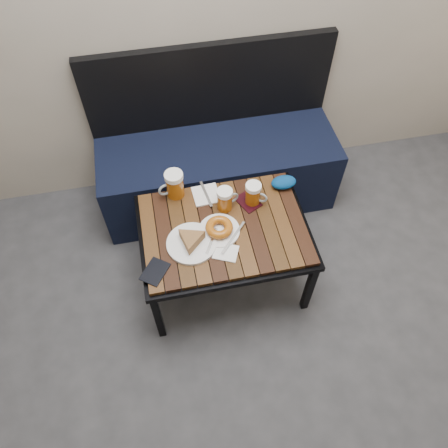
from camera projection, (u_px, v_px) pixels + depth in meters
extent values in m
cube|color=black|center=(218.00, 173.00, 2.69)|extent=(1.40, 0.50, 0.45)
cube|color=black|center=(209.00, 85.00, 2.44)|extent=(1.40, 0.05, 0.50)
cube|color=black|center=(158.00, 317.00, 2.15)|extent=(0.03, 0.03, 0.42)
cube|color=black|center=(309.00, 288.00, 2.24)|extent=(0.04, 0.03, 0.42)
cube|color=black|center=(147.00, 226.00, 2.47)|extent=(0.03, 0.04, 0.42)
cube|color=black|center=(279.00, 205.00, 2.56)|extent=(0.04, 0.04, 0.42)
cube|color=black|center=(224.00, 232.00, 2.17)|extent=(0.84, 0.62, 0.03)
cube|color=#371E0C|center=(224.00, 229.00, 2.15)|extent=(0.80, 0.58, 0.02)
cylinder|color=#9D4D0C|center=(175.00, 186.00, 2.22)|extent=(0.11, 0.11, 0.12)
cylinder|color=white|center=(174.00, 176.00, 2.16)|extent=(0.09, 0.09, 0.03)
torus|color=#8C999E|center=(165.00, 190.00, 2.21)|extent=(0.08, 0.03, 0.08)
cylinder|color=#9D4D0C|center=(225.00, 201.00, 2.18)|extent=(0.09, 0.09, 0.10)
cylinder|color=white|center=(225.00, 193.00, 2.12)|extent=(0.08, 0.08, 0.02)
torus|color=#8C999E|center=(233.00, 198.00, 2.19)|extent=(0.07, 0.03, 0.06)
cylinder|color=#9D4D0C|center=(253.00, 195.00, 2.20)|extent=(0.10, 0.10, 0.10)
cylinder|color=white|center=(253.00, 187.00, 2.14)|extent=(0.08, 0.08, 0.02)
torus|color=#8C999E|center=(261.00, 198.00, 2.19)|extent=(0.06, 0.04, 0.06)
cylinder|color=white|center=(191.00, 243.00, 2.08)|extent=(0.24, 0.24, 0.02)
cylinder|color=white|center=(219.00, 231.00, 2.12)|extent=(0.20, 0.20, 0.01)
torus|color=#89400C|center=(219.00, 227.00, 2.10)|extent=(0.13, 0.13, 0.04)
cube|color=#A5A8AD|center=(233.00, 237.00, 2.09)|extent=(0.15, 0.16, 0.00)
cube|color=#A5A8AD|center=(212.00, 241.00, 2.08)|extent=(0.08, 0.14, 0.00)
cube|color=white|center=(206.00, 195.00, 2.26)|extent=(0.14, 0.14, 0.01)
cube|color=#A5A8AD|center=(206.00, 194.00, 2.26)|extent=(0.04, 0.18, 0.00)
cube|color=white|center=(226.00, 252.00, 2.05)|extent=(0.14, 0.13, 0.01)
cube|color=black|center=(155.00, 272.00, 1.99)|extent=(0.16, 0.16, 0.01)
cube|color=black|center=(248.00, 202.00, 2.23)|extent=(0.14, 0.15, 0.01)
ellipsoid|color=#041073|center=(284.00, 182.00, 2.28)|extent=(0.14, 0.09, 0.06)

